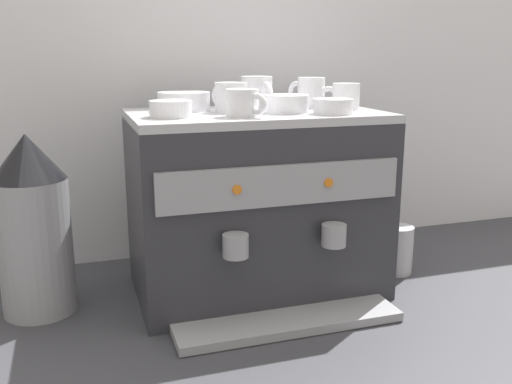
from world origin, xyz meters
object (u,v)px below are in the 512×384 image
at_px(ceramic_bowl_0, 184,102).
at_px(ceramic_bowl_3, 333,107).
at_px(ceramic_cup_1, 344,96).
at_px(ceramic_cup_2, 230,97).
at_px(ceramic_cup_4, 258,92).
at_px(ceramic_bowl_1, 286,104).
at_px(milk_pitcher, 397,249).
at_px(ceramic_cup_3, 244,103).
at_px(espresso_machine, 257,204).
at_px(coffee_grinder, 33,225).
at_px(ceramic_cup_0, 310,92).
at_px(ceramic_bowl_2, 171,109).

xyz_separation_m(ceramic_bowl_0, ceramic_bowl_3, (0.31, -0.19, -0.00)).
xyz_separation_m(ceramic_cup_1, ceramic_cup_2, (-0.29, 0.03, 0.00)).
bearing_deg(ceramic_cup_4, ceramic_cup_1, -23.98).
xyz_separation_m(ceramic_cup_1, ceramic_bowl_3, (-0.07, -0.09, -0.02)).
xyz_separation_m(ceramic_cup_1, ceramic_cup_4, (-0.20, 0.09, 0.01)).
distance_m(ceramic_bowl_1, milk_pitcher, 0.53).
relative_size(ceramic_cup_2, ceramic_bowl_3, 1.23).
bearing_deg(milk_pitcher, ceramic_cup_3, -171.08).
distance_m(ceramic_bowl_1, ceramic_bowl_3, 0.11).
height_order(ceramic_cup_1, ceramic_bowl_0, ceramic_cup_1).
bearing_deg(ceramic_bowl_1, ceramic_cup_1, 8.46).
distance_m(ceramic_cup_2, milk_pitcher, 0.63).
height_order(ceramic_cup_2, milk_pitcher, ceramic_cup_2).
bearing_deg(espresso_machine, coffee_grinder, 176.29).
bearing_deg(ceramic_bowl_1, ceramic_bowl_3, -35.29).
bearing_deg(coffee_grinder, ceramic_cup_1, -3.18).
relative_size(ceramic_bowl_1, coffee_grinder, 0.26).
bearing_deg(ceramic_cup_0, ceramic_bowl_2, -163.70).
bearing_deg(ceramic_bowl_3, ceramic_bowl_0, 149.10).
xyz_separation_m(ceramic_cup_2, ceramic_bowl_2, (-0.16, -0.07, -0.02)).
bearing_deg(ceramic_cup_0, ceramic_cup_3, -145.90).
bearing_deg(ceramic_cup_0, ceramic_bowl_1, -136.90).
bearing_deg(espresso_machine, ceramic_cup_0, 20.94).
bearing_deg(ceramic_cup_3, ceramic_cup_0, 34.10).
bearing_deg(milk_pitcher, ceramic_bowl_2, -177.10).
distance_m(espresso_machine, ceramic_cup_0, 0.32).
bearing_deg(espresso_machine, ceramic_cup_1, -1.95).
distance_m(espresso_machine, coffee_grinder, 0.53).
height_order(ceramic_bowl_2, milk_pitcher, ceramic_bowl_2).
relative_size(espresso_machine, milk_pitcher, 4.57).
relative_size(ceramic_cup_2, ceramic_bowl_0, 0.89).
height_order(espresso_machine, ceramic_bowl_2, ceramic_bowl_2).
xyz_separation_m(ceramic_bowl_0, coffee_grinder, (-0.37, -0.06, -0.27)).
height_order(ceramic_cup_0, ceramic_bowl_1, ceramic_cup_0).
relative_size(ceramic_bowl_3, milk_pitcher, 0.70).
height_order(coffee_grinder, milk_pitcher, coffee_grinder).
height_order(espresso_machine, ceramic_bowl_1, ceramic_bowl_1).
bearing_deg(ceramic_bowl_1, espresso_machine, 152.77).
height_order(ceramic_cup_4, ceramic_bowl_1, ceramic_cup_4).
distance_m(ceramic_cup_1, milk_pitcher, 0.46).
distance_m(ceramic_cup_4, coffee_grinder, 0.63).
bearing_deg(ceramic_cup_0, ceramic_bowl_3, -93.76).
bearing_deg(ceramic_bowl_1, ceramic_bowl_2, -176.80).
bearing_deg(espresso_machine, ceramic_cup_4, 70.23).
bearing_deg(ceramic_cup_4, ceramic_bowl_2, -152.16).
distance_m(espresso_machine, ceramic_cup_2, 0.27).
bearing_deg(ceramic_bowl_0, ceramic_bowl_3, -30.90).
bearing_deg(ceramic_cup_4, ceramic_cup_3, -117.60).
height_order(ceramic_cup_0, ceramic_bowl_3, ceramic_cup_0).
distance_m(ceramic_cup_2, ceramic_cup_4, 0.11).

